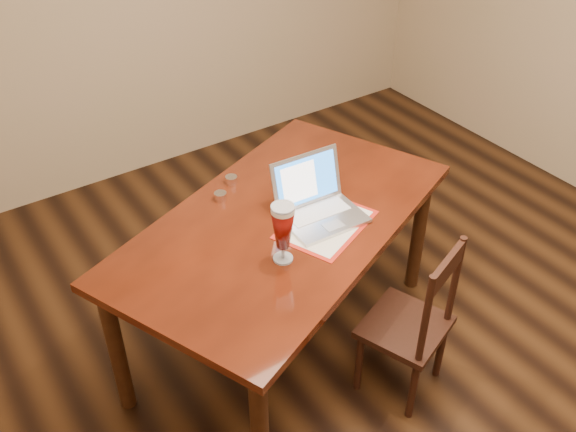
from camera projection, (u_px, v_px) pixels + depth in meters
ground at (384, 371)px, 3.26m from camera, size 5.00×5.00×0.00m
room_shell at (430, 34)px, 2.21m from camera, size 4.51×5.01×2.71m
dining_table at (284, 234)px, 3.02m from camera, size 1.94×1.54×1.08m
dining_chair at (412, 325)px, 2.95m from camera, size 0.47×0.46×0.88m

